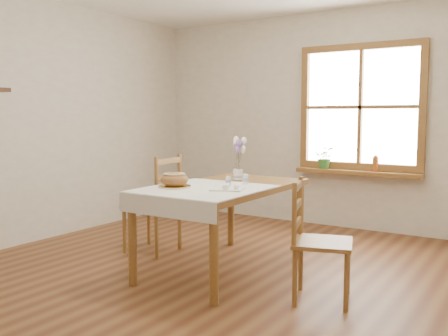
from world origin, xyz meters
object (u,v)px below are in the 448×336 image
at_px(chair_left, 152,203).
at_px(flower_vase, 238,175).
at_px(chair_right, 323,241).
at_px(bread_plate, 175,187).
at_px(dining_table, 224,195).

xyz_separation_m(chair_left, flower_vase, (0.87, 0.21, 0.31)).
height_order(chair_right, flower_vase, chair_right).
relative_size(chair_left, chair_right, 1.09).
height_order(chair_left, bread_plate, chair_left).
bearing_deg(dining_table, chair_left, 172.88).
relative_size(chair_left, bread_plate, 3.67).
bearing_deg(chair_left, flower_vase, 99.75).
relative_size(dining_table, flower_vase, 16.42).
bearing_deg(bread_plate, chair_left, 143.64).
distance_m(dining_table, bread_plate, 0.47).
height_order(dining_table, chair_left, chair_left).
bearing_deg(bread_plate, dining_table, 59.13).
bearing_deg(chair_left, chair_right, 75.95).
bearing_deg(flower_vase, chair_left, -166.54).
xyz_separation_m(bread_plate, flower_vase, (0.18, 0.72, 0.03)).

